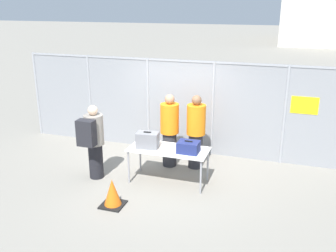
% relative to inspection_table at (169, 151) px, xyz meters
% --- Properties ---
extents(ground_plane, '(120.00, 120.00, 0.00)m').
position_rel_inspection_table_xyz_m(ground_plane, '(-0.30, 0.11, -0.70)').
color(ground_plane, gray).
extents(fence_section, '(8.55, 0.07, 2.36)m').
position_rel_inspection_table_xyz_m(fence_section, '(-0.28, 1.80, 0.53)').
color(fence_section, '#9EA0A5').
rests_on(fence_section, ground_plane).
extents(inspection_table, '(1.69, 0.77, 0.76)m').
position_rel_inspection_table_xyz_m(inspection_table, '(0.00, 0.00, 0.00)').
color(inspection_table, silver).
rests_on(inspection_table, ground_plane).
extents(suitcase_grey, '(0.49, 0.34, 0.36)m').
position_rel_inspection_table_xyz_m(suitcase_grey, '(-0.44, -0.07, 0.23)').
color(suitcase_grey, slate).
rests_on(suitcase_grey, inspection_table).
extents(suitcase_navy, '(0.44, 0.35, 0.25)m').
position_rel_inspection_table_xyz_m(suitcase_navy, '(0.45, -0.05, 0.17)').
color(suitcase_navy, navy).
rests_on(suitcase_navy, inspection_table).
extents(traveler_hooded, '(0.41, 0.63, 1.64)m').
position_rel_inspection_table_xyz_m(traveler_hooded, '(-1.57, -0.35, 0.21)').
color(traveler_hooded, black).
rests_on(traveler_hooded, ground_plane).
extents(security_worker_near, '(0.43, 0.43, 1.72)m').
position_rel_inspection_table_xyz_m(security_worker_near, '(-0.24, 0.81, 0.19)').
color(security_worker_near, '#2D2D33').
rests_on(security_worker_near, ground_plane).
extents(security_worker_far, '(0.43, 0.43, 1.73)m').
position_rel_inspection_table_xyz_m(security_worker_far, '(0.36, 0.91, 0.20)').
color(security_worker_far, '#2D2D33').
rests_on(security_worker_far, ground_plane).
extents(utility_trailer, '(3.97, 1.91, 0.71)m').
position_rel_inspection_table_xyz_m(utility_trailer, '(0.69, 3.86, -0.29)').
color(utility_trailer, '#B2B2B7').
rests_on(utility_trailer, ground_plane).
extents(traffic_cone, '(0.43, 0.43, 0.54)m').
position_rel_inspection_table_xyz_m(traffic_cone, '(-0.69, -1.29, -0.45)').
color(traffic_cone, black).
rests_on(traffic_cone, ground_plane).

